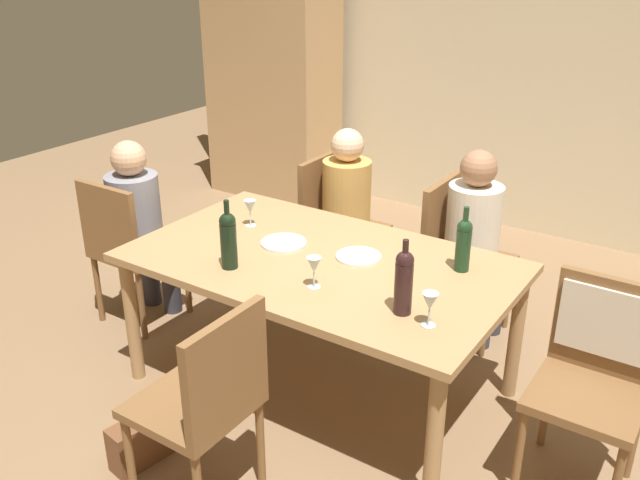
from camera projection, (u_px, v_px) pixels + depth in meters
The scene contains 21 objects.
ground_plane at pixel (320, 384), 3.65m from camera, with size 10.00×10.00×0.00m, color #846647.
rear_room_partition at pixel (521, 57), 5.20m from camera, with size 6.40×0.12×2.70m, color beige.
armoire_cabinet at pixel (273, 73), 5.99m from camera, with size 1.18×0.62×2.18m.
dining_table at pixel (320, 272), 3.38m from camera, with size 1.87×1.10×0.74m.
chair_far_right at pixel (456, 248), 3.98m from camera, with size 0.44×0.44×0.92m.
chair_far_left at pixel (335, 218), 4.40m from camera, with size 0.44×0.44×0.92m.
chair_left_end at pixel (127, 243), 4.04m from camera, with size 0.44×0.44×0.92m.
chair_right_end at pixel (600, 356), 2.84m from camera, with size 0.44×0.46×0.92m.
chair_near at pixel (207, 397), 2.69m from camera, with size 0.44×0.44×0.92m.
person_woman_host at pixel (477, 233), 3.87m from camera, with size 0.35×0.31×1.13m.
person_man_bearded at pixel (350, 204), 4.30m from camera, with size 0.35×0.30×1.13m.
person_man_guest at pixel (139, 218), 4.07m from camera, with size 0.31×0.35×1.13m.
wine_bottle_tall_green at pixel (404, 280), 2.81m from camera, with size 0.08×0.08×0.33m.
wine_bottle_dark_red at pixel (463, 243), 3.18m from camera, with size 0.07×0.07×0.32m.
wine_bottle_short_olive at pixel (228, 238), 3.21m from camera, with size 0.08×0.08×0.34m.
wine_glass_near_left at pixel (250, 208), 3.69m from camera, with size 0.07×0.07×0.15m.
wine_glass_centre at pixel (314, 266), 3.04m from camera, with size 0.07×0.07×0.15m.
wine_glass_near_right at pixel (430, 303), 2.73m from camera, with size 0.07×0.07×0.15m.
dinner_plate_host at pixel (359, 257), 3.36m from camera, with size 0.22×0.22×0.01m, color white.
dinner_plate_guest_left at pixel (284, 243), 3.51m from camera, with size 0.24×0.24×0.01m, color white.
handbag at pixel (141, 441), 3.08m from camera, with size 0.28×0.12×0.22m, color brown.
Camera 1 is at (1.68, -2.52, 2.18)m, focal length 38.50 mm.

